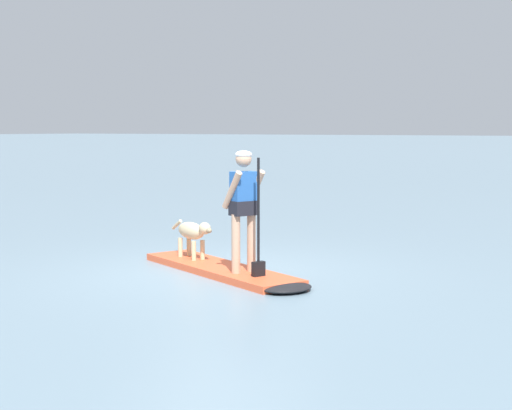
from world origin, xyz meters
TOP-DOWN VIEW (x-y plane):
  - ground_plane at (0.00, 0.00)m, footprint 400.00×400.00m
  - paddleboard at (0.21, -0.09)m, footprint 3.44×2.02m
  - person_paddler at (0.58, -0.25)m, footprint 0.68×0.60m
  - dog at (-0.70, 0.30)m, footprint 1.08×0.52m

SIDE VIEW (x-z plane):
  - ground_plane at x=0.00m, z-range 0.00..0.00m
  - paddleboard at x=0.21m, z-range 0.00..0.10m
  - dog at x=-0.70m, z-range 0.21..0.80m
  - person_paddler at x=0.58m, z-range 0.23..1.91m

